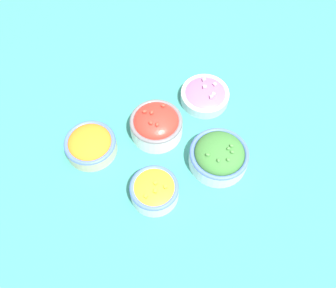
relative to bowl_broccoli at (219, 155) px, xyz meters
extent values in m
plane|color=#337F75|center=(-0.11, 0.08, -0.04)|extent=(3.00, 3.00, 0.00)
cylinder|color=silver|center=(0.00, 0.00, -0.01)|extent=(0.15, 0.15, 0.05)
torus|color=#4766B7|center=(0.00, 0.00, 0.01)|extent=(0.15, 0.15, 0.01)
ellipsoid|color=#387533|center=(0.00, 0.00, 0.01)|extent=(0.13, 0.13, 0.06)
ellipsoid|color=#47893D|center=(0.00, -0.04, 0.04)|extent=(0.01, 0.01, 0.01)
ellipsoid|color=#47893D|center=(-0.02, -0.03, 0.04)|extent=(0.01, 0.01, 0.01)
ellipsoid|color=#47893D|center=(0.02, -0.01, 0.04)|extent=(0.01, 0.01, 0.01)
ellipsoid|color=#47893D|center=(0.03, -0.01, 0.04)|extent=(0.01, 0.01, 0.01)
ellipsoid|color=#47893D|center=(0.02, -0.02, 0.04)|extent=(0.01, 0.01, 0.01)
ellipsoid|color=#47893D|center=(-0.04, -0.01, 0.04)|extent=(0.01, 0.01, 0.01)
cylinder|color=silver|center=(-0.18, -0.03, -0.01)|extent=(0.12, 0.12, 0.04)
torus|color=#4766B7|center=(-0.18, -0.03, 0.01)|extent=(0.12, 0.12, 0.01)
ellipsoid|color=orange|center=(-0.18, -0.03, 0.01)|extent=(0.10, 0.10, 0.02)
cube|color=#F4A828|center=(-0.19, -0.05, 0.02)|extent=(0.01, 0.01, 0.01)
cube|color=#F4A828|center=(-0.18, -0.03, 0.02)|extent=(0.01, 0.01, 0.01)
cube|color=#F4A828|center=(-0.16, -0.04, 0.02)|extent=(0.01, 0.01, 0.01)
cube|color=#F4A828|center=(-0.21, -0.05, 0.02)|extent=(0.01, 0.01, 0.01)
cylinder|color=beige|center=(-0.30, 0.15, -0.02)|extent=(0.13, 0.13, 0.04)
torus|color=#4766B7|center=(-0.30, 0.15, 0.00)|extent=(0.13, 0.13, 0.01)
ellipsoid|color=orange|center=(-0.30, 0.15, 0.00)|extent=(0.11, 0.11, 0.04)
cylinder|color=white|center=(-0.12, 0.14, -0.01)|extent=(0.14, 0.14, 0.05)
torus|color=slate|center=(-0.12, 0.14, 0.02)|extent=(0.14, 0.14, 0.01)
ellipsoid|color=red|center=(-0.12, 0.14, 0.02)|extent=(0.12, 0.12, 0.05)
ellipsoid|color=red|center=(-0.14, 0.12, 0.04)|extent=(0.01, 0.01, 0.01)
ellipsoid|color=red|center=(-0.14, 0.16, 0.04)|extent=(0.01, 0.01, 0.01)
ellipsoid|color=red|center=(-0.13, 0.11, 0.04)|extent=(0.01, 0.01, 0.01)
ellipsoid|color=red|center=(-0.09, 0.17, 0.04)|extent=(0.01, 0.01, 0.01)
ellipsoid|color=red|center=(-0.13, 0.15, 0.05)|extent=(0.01, 0.01, 0.01)
cylinder|color=#B2C1CC|center=(0.05, 0.20, -0.02)|extent=(0.14, 0.14, 0.03)
torus|color=silver|center=(0.05, 0.20, 0.00)|extent=(0.14, 0.14, 0.01)
ellipsoid|color=#9E5B8E|center=(0.05, 0.20, 0.00)|extent=(0.12, 0.12, 0.02)
cube|color=#C699C1|center=(0.05, 0.17, 0.01)|extent=(0.01, 0.01, 0.01)
cube|color=#C699C1|center=(0.08, 0.21, 0.01)|extent=(0.01, 0.01, 0.01)
cube|color=#C699C1|center=(0.06, 0.23, 0.01)|extent=(0.01, 0.01, 0.01)
cube|color=#C699C1|center=(0.05, 0.21, 0.01)|extent=(0.01, 0.01, 0.01)
cube|color=#C699C1|center=(0.06, 0.18, 0.01)|extent=(0.01, 0.01, 0.01)
camera|label=1|loc=(-0.28, -0.38, 0.83)|focal=40.00mm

